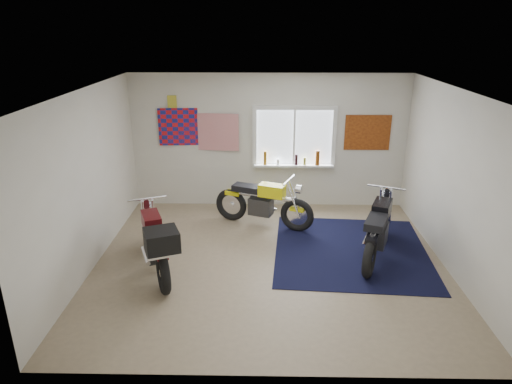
{
  "coord_description": "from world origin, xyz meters",
  "views": [
    {
      "loc": [
        -0.09,
        -6.43,
        3.59
      ],
      "look_at": [
        -0.22,
        0.4,
        1.05
      ],
      "focal_mm": 32.0,
      "sensor_mm": 36.0,
      "label": 1
    }
  ],
  "objects_px": {
    "black_chrome_bike": "(378,230)",
    "maroon_tourer": "(156,243)",
    "navy_rug": "(351,250)",
    "yellow_triumph": "(263,204)"
  },
  "relations": [
    {
      "from": "yellow_triumph",
      "to": "maroon_tourer",
      "type": "relative_size",
      "value": 0.96
    },
    {
      "from": "navy_rug",
      "to": "yellow_triumph",
      "type": "distance_m",
      "value": 1.85
    },
    {
      "from": "maroon_tourer",
      "to": "black_chrome_bike",
      "type": "bearing_deg",
      "value": -101.07
    },
    {
      "from": "navy_rug",
      "to": "black_chrome_bike",
      "type": "relative_size",
      "value": 1.34
    },
    {
      "from": "yellow_triumph",
      "to": "black_chrome_bike",
      "type": "relative_size",
      "value": 0.97
    },
    {
      "from": "maroon_tourer",
      "to": "navy_rug",
      "type": "bearing_deg",
      "value": -96.81
    },
    {
      "from": "black_chrome_bike",
      "to": "maroon_tourer",
      "type": "height_order",
      "value": "black_chrome_bike"
    },
    {
      "from": "black_chrome_bike",
      "to": "navy_rug",
      "type": "bearing_deg",
      "value": 88.38
    },
    {
      "from": "black_chrome_bike",
      "to": "maroon_tourer",
      "type": "distance_m",
      "value": 3.5
    },
    {
      "from": "black_chrome_bike",
      "to": "maroon_tourer",
      "type": "relative_size",
      "value": 0.99
    }
  ]
}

